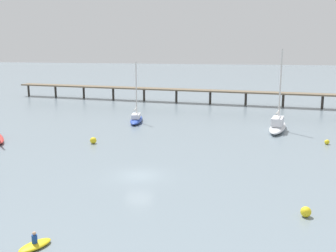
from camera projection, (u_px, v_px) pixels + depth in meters
The scene contains 8 objects.
ground_plane at pixel (139, 175), 40.93m from camera, with size 400.00×400.00×0.00m, color slate.
pier at pixel (281, 89), 82.68m from camera, with size 83.85×13.82×6.88m.
sailboat_white at pixel (278, 125), 61.09m from camera, with size 3.96×9.55×12.03m.
sailboat_blue at pixel (136, 118), 67.53m from camera, with size 2.67×7.50×9.91m.
dinghy_yellow at pixel (35, 245), 26.58m from camera, with size 2.02×2.55×1.14m.
mooring_buoy_mid at pixel (306, 212), 31.25m from camera, with size 0.81×0.81×0.81m, color yellow.
mooring_buoy_inner at pixel (93, 140), 53.55m from camera, with size 0.85×0.85×0.85m, color yellow.
mooring_buoy_outer at pixel (327, 142), 53.13m from camera, with size 0.64×0.64×0.64m, color yellow.
Camera 1 is at (9.43, -38.03, 13.15)m, focal length 44.01 mm.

